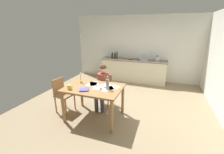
{
  "coord_description": "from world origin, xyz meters",
  "views": [
    {
      "loc": [
        1.17,
        -3.64,
        2.09
      ],
      "look_at": [
        -0.11,
        -0.06,
        0.85
      ],
      "focal_mm": 23.95,
      "sensor_mm": 36.0,
      "label": 1
    }
  ],
  "objects_px": {
    "coffee_mug": "(69,87)",
    "book_magazine": "(84,90)",
    "bottle_oil": "(112,56)",
    "mixing_bowl": "(130,58)",
    "person_seated": "(103,84)",
    "candlestick": "(81,80)",
    "bottle_wine_red": "(117,55)",
    "teacup_on_counter": "(138,59)",
    "chair_at_table": "(104,89)",
    "chair_side_empty": "(63,93)",
    "wine_glass_by_kettle": "(133,56)",
    "sink_unit": "(143,60)",
    "bottle_vinegar": "(115,56)",
    "wine_glass_near_sink": "(136,56)",
    "dining_table": "(94,91)",
    "wine_bottle_on_table": "(108,84)",
    "stovetop_kettle": "(157,58)"
  },
  "relations": [
    {
      "from": "coffee_mug",
      "to": "book_magazine",
      "type": "xyz_separation_m",
      "value": [
        0.33,
        0.07,
        -0.04
      ]
    },
    {
      "from": "bottle_oil",
      "to": "mixing_bowl",
      "type": "relative_size",
      "value": 1.22
    },
    {
      "from": "person_seated",
      "to": "candlestick",
      "type": "relative_size",
      "value": 4.43
    },
    {
      "from": "bottle_wine_red",
      "to": "teacup_on_counter",
      "type": "height_order",
      "value": "bottle_wine_red"
    },
    {
      "from": "chair_at_table",
      "to": "mixing_bowl",
      "type": "bearing_deg",
      "value": 84.8
    },
    {
      "from": "person_seated",
      "to": "chair_side_empty",
      "type": "height_order",
      "value": "person_seated"
    },
    {
      "from": "person_seated",
      "to": "wine_glass_by_kettle",
      "type": "distance_m",
      "value": 2.62
    },
    {
      "from": "candlestick",
      "to": "wine_glass_by_kettle",
      "type": "xyz_separation_m",
      "value": [
        0.68,
        3.0,
        0.13
      ]
    },
    {
      "from": "wine_glass_by_kettle",
      "to": "sink_unit",
      "type": "bearing_deg",
      "value": -18.62
    },
    {
      "from": "chair_at_table",
      "to": "coffee_mug",
      "type": "distance_m",
      "value": 1.16
    },
    {
      "from": "chair_side_empty",
      "to": "wine_glass_by_kettle",
      "type": "distance_m",
      "value": 3.38
    },
    {
      "from": "book_magazine",
      "to": "bottle_vinegar",
      "type": "relative_size",
      "value": 0.74
    },
    {
      "from": "person_seated",
      "to": "mixing_bowl",
      "type": "distance_m",
      "value": 2.44
    },
    {
      "from": "wine_glass_near_sink",
      "to": "dining_table",
      "type": "bearing_deg",
      "value": -96.47
    },
    {
      "from": "person_seated",
      "to": "wine_glass_near_sink",
      "type": "height_order",
      "value": "person_seated"
    },
    {
      "from": "chair_at_table",
      "to": "wine_glass_by_kettle",
      "type": "xyz_separation_m",
      "value": [
        0.29,
        2.44,
        0.53
      ]
    },
    {
      "from": "bottle_oil",
      "to": "bottle_wine_red",
      "type": "xyz_separation_m",
      "value": [
        0.21,
        0.0,
        0.02
      ]
    },
    {
      "from": "person_seated",
      "to": "bottle_wine_red",
      "type": "distance_m",
      "value": 2.46
    },
    {
      "from": "mixing_bowl",
      "to": "wine_glass_near_sink",
      "type": "bearing_deg",
      "value": 42.2
    },
    {
      "from": "dining_table",
      "to": "wine_glass_by_kettle",
      "type": "xyz_separation_m",
      "value": [
        0.26,
        3.15,
        0.32
      ]
    },
    {
      "from": "dining_table",
      "to": "teacup_on_counter",
      "type": "distance_m",
      "value": 2.91
    },
    {
      "from": "bottle_vinegar",
      "to": "wine_glass_by_kettle",
      "type": "relative_size",
      "value": 1.71
    },
    {
      "from": "wine_bottle_on_table",
      "to": "bottle_vinegar",
      "type": "distance_m",
      "value": 3.15
    },
    {
      "from": "book_magazine",
      "to": "wine_glass_near_sink",
      "type": "bearing_deg",
      "value": 56.66
    },
    {
      "from": "coffee_mug",
      "to": "wine_glass_by_kettle",
      "type": "xyz_separation_m",
      "value": [
        0.7,
        3.45,
        0.16
      ]
    },
    {
      "from": "stovetop_kettle",
      "to": "teacup_on_counter",
      "type": "distance_m",
      "value": 0.71
    },
    {
      "from": "sink_unit",
      "to": "wine_bottle_on_table",
      "type": "bearing_deg",
      "value": -96.28
    },
    {
      "from": "wine_glass_near_sink",
      "to": "wine_glass_by_kettle",
      "type": "xyz_separation_m",
      "value": [
        -0.1,
        0.0,
        0.0
      ]
    },
    {
      "from": "coffee_mug",
      "to": "book_magazine",
      "type": "relative_size",
      "value": 0.64
    },
    {
      "from": "coffee_mug",
      "to": "bottle_wine_red",
      "type": "height_order",
      "value": "bottle_wine_red"
    },
    {
      "from": "wine_bottle_on_table",
      "to": "bottle_oil",
      "type": "bearing_deg",
      "value": 107.66
    },
    {
      "from": "sink_unit",
      "to": "bottle_oil",
      "type": "bearing_deg",
      "value": -178.53
    },
    {
      "from": "teacup_on_counter",
      "to": "wine_glass_near_sink",
      "type": "bearing_deg",
      "value": 117.43
    },
    {
      "from": "dining_table",
      "to": "teacup_on_counter",
      "type": "height_order",
      "value": "teacup_on_counter"
    },
    {
      "from": "chair_side_empty",
      "to": "bottle_vinegar",
      "type": "distance_m",
      "value": 3.06
    },
    {
      "from": "wine_glass_by_kettle",
      "to": "bottle_oil",
      "type": "bearing_deg",
      "value": -168.2
    },
    {
      "from": "chair_at_table",
      "to": "teacup_on_counter",
      "type": "xyz_separation_m",
      "value": [
        0.54,
        2.14,
        0.47
      ]
    },
    {
      "from": "stovetop_kettle",
      "to": "wine_glass_near_sink",
      "type": "relative_size",
      "value": 1.43
    },
    {
      "from": "person_seated",
      "to": "book_magazine",
      "type": "height_order",
      "value": "person_seated"
    },
    {
      "from": "coffee_mug",
      "to": "wine_glass_by_kettle",
      "type": "relative_size",
      "value": 0.81
    },
    {
      "from": "book_magazine",
      "to": "bottle_oil",
      "type": "xyz_separation_m",
      "value": [
        -0.48,
        3.21,
        0.19
      ]
    },
    {
      "from": "sink_unit",
      "to": "bottle_wine_red",
      "type": "xyz_separation_m",
      "value": [
        -1.08,
        -0.03,
        0.11
      ]
    },
    {
      "from": "person_seated",
      "to": "bottle_oil",
      "type": "xyz_separation_m",
      "value": [
        -0.58,
        2.41,
        0.33
      ]
    },
    {
      "from": "mixing_bowl",
      "to": "book_magazine",
      "type": "bearing_deg",
      "value": -95.18
    },
    {
      "from": "chair_side_empty",
      "to": "book_magazine",
      "type": "height_order",
      "value": "chair_side_empty"
    },
    {
      "from": "chair_side_empty",
      "to": "bottle_wine_red",
      "type": "height_order",
      "value": "bottle_wine_red"
    },
    {
      "from": "dining_table",
      "to": "stovetop_kettle",
      "type": "bearing_deg",
      "value": 68.06
    },
    {
      "from": "coffee_mug",
      "to": "bottle_wine_red",
      "type": "relative_size",
      "value": 0.41
    },
    {
      "from": "person_seated",
      "to": "wine_bottle_on_table",
      "type": "height_order",
      "value": "person_seated"
    },
    {
      "from": "teacup_on_counter",
      "to": "chair_side_empty",
      "type": "bearing_deg",
      "value": -116.68
    }
  ]
}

